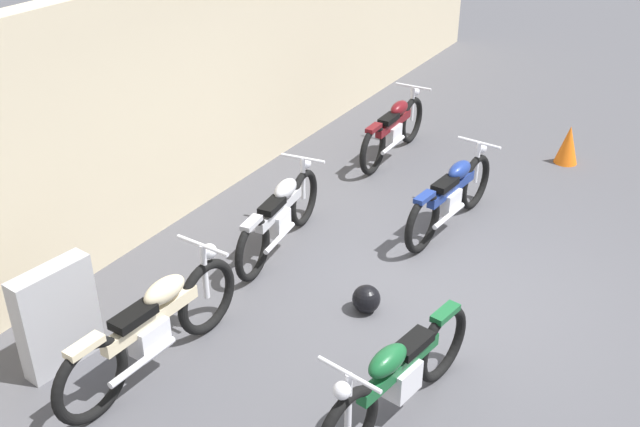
# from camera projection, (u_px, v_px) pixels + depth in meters

# --- Properties ---
(ground_plane) EXTENTS (40.00, 40.00, 0.00)m
(ground_plane) POSITION_uv_depth(u_px,v_px,m) (435.00, 292.00, 7.50)
(ground_plane) COLOR #47474C
(building_wall) EXTENTS (18.00, 0.30, 2.82)m
(building_wall) POSITION_uv_depth(u_px,v_px,m) (167.00, 103.00, 8.35)
(building_wall) COLOR beige
(building_wall) RESTS_ON ground_plane
(stone_marker) EXTENTS (0.74, 0.28, 0.99)m
(stone_marker) POSITION_uv_depth(u_px,v_px,m) (57.00, 317.00, 6.31)
(stone_marker) COLOR #9E9EA3
(stone_marker) RESTS_ON ground_plane
(helmet) EXTENTS (0.28, 0.28, 0.28)m
(helmet) POSITION_uv_depth(u_px,v_px,m) (366.00, 299.00, 7.15)
(helmet) COLOR black
(helmet) RESTS_ON ground_plane
(traffic_cone) EXTENTS (0.32, 0.32, 0.55)m
(traffic_cone) POSITION_uv_depth(u_px,v_px,m) (568.00, 145.00, 10.15)
(traffic_cone) COLOR orange
(traffic_cone) RESTS_ON ground_plane
(motorcycle_cream) EXTENTS (2.12, 0.59, 0.95)m
(motorcycle_cream) POSITION_uv_depth(u_px,v_px,m) (154.00, 326.00, 6.25)
(motorcycle_cream) COLOR black
(motorcycle_cream) RESTS_ON ground_plane
(motorcycle_green) EXTENTS (1.98, 0.60, 0.89)m
(motorcycle_green) POSITION_uv_depth(u_px,v_px,m) (398.00, 377.00, 5.73)
(motorcycle_green) COLOR black
(motorcycle_green) RESTS_ON ground_plane
(motorcycle_blue) EXTENTS (1.98, 0.55, 0.89)m
(motorcycle_blue) POSITION_uv_depth(u_px,v_px,m) (451.00, 195.00, 8.47)
(motorcycle_blue) COLOR black
(motorcycle_blue) RESTS_ON ground_plane
(motorcycle_maroon) EXTENTS (1.95, 0.55, 0.88)m
(motorcycle_maroon) POSITION_uv_depth(u_px,v_px,m) (394.00, 129.00, 10.27)
(motorcycle_maroon) COLOR black
(motorcycle_maroon) RESTS_ON ground_plane
(motorcycle_silver) EXTENTS (1.94, 0.56, 0.87)m
(motorcycle_silver) POSITION_uv_depth(u_px,v_px,m) (280.00, 215.00, 8.06)
(motorcycle_silver) COLOR black
(motorcycle_silver) RESTS_ON ground_plane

